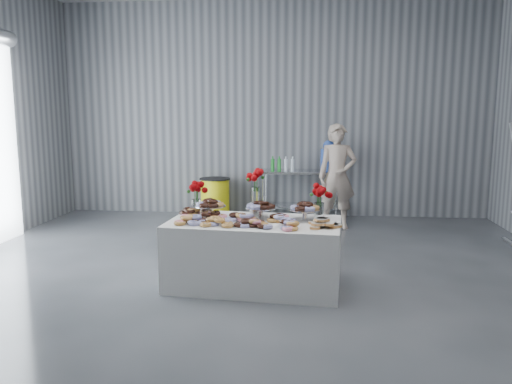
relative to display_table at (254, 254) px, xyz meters
The scene contains 16 objects.
ground 0.59m from the display_table, 100.47° to the right, with size 9.00×9.00×0.00m, color #34363B.
room_walls 2.32m from the display_table, 133.27° to the right, with size 8.04×9.04×4.02m.
display_table is the anchor object (origin of this frame).
prep_table 3.69m from the display_table, 82.95° to the left, with size 1.50×0.60×0.90m.
donut_mounds 0.42m from the display_table, 90.00° to the right, with size 1.80×0.80×0.09m, color #CA8C49, non-canonical shape.
cake_stand_left 0.77m from the display_table, 160.15° to the left, with size 0.36×0.36×0.17m.
cake_stand_mid 0.54m from the display_table, 66.97° to the left, with size 0.36×0.36×0.17m.
cake_stand_right 0.77m from the display_table, 10.66° to the left, with size 0.36×0.36×0.17m.
danish_pile 0.88m from the display_table, 15.91° to the right, with size 0.48×0.48×0.11m, color silver, non-canonical shape.
bouquet_left 1.04m from the display_table, 156.97° to the left, with size 0.26×0.26×0.42m.
bouquet_right 1.02m from the display_table, 18.60° to the left, with size 0.26×0.26×0.42m.
bouquet_center 0.83m from the display_table, 93.53° to the left, with size 0.26×0.26×0.57m.
water_jug 3.85m from the display_table, 75.40° to the left, with size 0.28×0.28×0.55m.
drink_bottles 3.61m from the display_table, 87.88° to the left, with size 0.54×0.08×0.27m, color #268C33, non-canonical shape.
person 3.22m from the display_table, 70.17° to the left, with size 0.64×0.42×1.76m, color #CC8C93.
trash_barrel 3.82m from the display_table, 107.21° to the left, with size 0.57×0.57×0.74m.
Camera 1 is at (0.67, -4.96, 1.95)m, focal length 35.00 mm.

